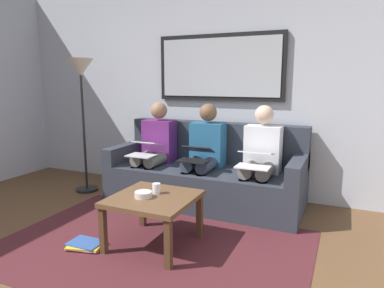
% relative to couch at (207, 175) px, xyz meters
% --- Properties ---
extents(wall_rear, '(6.00, 0.12, 2.60)m').
position_rel_couch_xyz_m(wall_rear, '(0.00, -0.48, 0.99)').
color(wall_rear, '#B7BCC6').
rests_on(wall_rear, ground_plane).
extents(area_rug, '(2.60, 1.80, 0.01)m').
position_rel_couch_xyz_m(area_rug, '(0.00, 1.27, -0.31)').
color(area_rug, '#4C1E23').
rests_on(area_rug, ground_plane).
extents(couch, '(2.20, 0.90, 0.90)m').
position_rel_couch_xyz_m(couch, '(0.00, 0.00, 0.00)').
color(couch, '#2D333D').
rests_on(couch, ground_plane).
extents(framed_mirror, '(1.58, 0.05, 0.79)m').
position_rel_couch_xyz_m(framed_mirror, '(0.00, -0.39, 1.24)').
color(framed_mirror, black).
extents(coffee_table, '(0.68, 0.68, 0.44)m').
position_rel_couch_xyz_m(coffee_table, '(0.00, 1.22, 0.07)').
color(coffee_table, brown).
rests_on(coffee_table, ground_plane).
extents(cup, '(0.07, 0.07, 0.09)m').
position_rel_couch_xyz_m(cup, '(0.01, 1.14, 0.17)').
color(cup, silver).
rests_on(cup, coffee_table).
extents(bowl, '(0.15, 0.15, 0.05)m').
position_rel_couch_xyz_m(bowl, '(0.06, 1.27, 0.15)').
color(bowl, beige).
rests_on(bowl, coffee_table).
extents(person_left, '(0.38, 0.58, 1.14)m').
position_rel_couch_xyz_m(person_left, '(-0.64, 0.07, 0.30)').
color(person_left, silver).
rests_on(person_left, couch).
extents(laptop_white, '(0.33, 0.35, 0.15)m').
position_rel_couch_xyz_m(laptop_white, '(-0.64, 0.31, 0.32)').
color(laptop_white, white).
extents(person_middle, '(0.38, 0.58, 1.14)m').
position_rel_couch_xyz_m(person_middle, '(0.00, 0.07, 0.30)').
color(person_middle, '#235B84').
rests_on(person_middle, couch).
extents(laptop_black, '(0.32, 0.34, 0.15)m').
position_rel_couch_xyz_m(laptop_black, '(0.00, 0.31, 0.31)').
color(laptop_black, black).
extents(person_right, '(0.38, 0.58, 1.14)m').
position_rel_couch_xyz_m(person_right, '(0.64, 0.07, 0.30)').
color(person_right, '#66236B').
rests_on(person_right, couch).
extents(laptop_silver, '(0.31, 0.36, 0.16)m').
position_rel_couch_xyz_m(laptop_silver, '(0.64, 0.31, 0.32)').
color(laptop_silver, silver).
extents(magazine_stack, '(0.33, 0.28, 0.04)m').
position_rel_couch_xyz_m(magazine_stack, '(0.50, 1.50, -0.29)').
color(magazine_stack, red).
rests_on(magazine_stack, ground_plane).
extents(standing_lamp, '(0.32, 0.32, 1.66)m').
position_rel_couch_xyz_m(standing_lamp, '(1.55, 0.27, 1.06)').
color(standing_lamp, black).
rests_on(standing_lamp, ground_plane).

